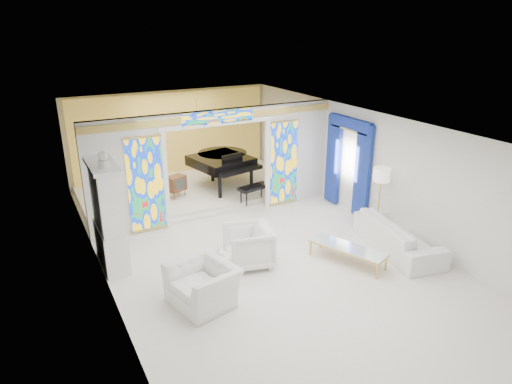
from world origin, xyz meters
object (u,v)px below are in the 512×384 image
china_cabinet (108,216)px  coffee_table (348,248)px  armchair_right (248,246)px  grand_piano (223,160)px  tv_console (176,183)px  armchair_left (203,285)px  sofa (398,235)px

china_cabinet → coffee_table: bearing=-27.1°
china_cabinet → armchair_right: 3.14m
grand_piano → coffee_table: bearing=-96.3°
china_cabinet → tv_console: bearing=49.8°
armchair_left → grand_piano: grand_piano is taller
coffee_table → tv_console: 5.81m
sofa → coffee_table: bearing=99.5°
armchair_left → coffee_table: (3.47, -0.04, -0.04)m
china_cabinet → sofa: 6.69m
armchair_right → sofa: bearing=86.5°
china_cabinet → sofa: china_cabinet is taller
armchair_right → grand_piano: 4.96m
coffee_table → grand_piano: grand_piano is taller
armchair_left → coffee_table: size_ratio=0.67×
armchair_right → sofa: armchair_right is taller
armchair_left → china_cabinet: bearing=-166.0°
armchair_left → tv_console: size_ratio=1.86×
china_cabinet → coffee_table: (4.71, -2.41, -0.80)m
armchair_right → tv_console: (-0.20, 4.39, 0.15)m
armchair_left → tv_console: tv_console is taller
armchair_right → coffee_table: 2.24m
grand_piano → tv_console: size_ratio=4.94×
sofa → grand_piano: (-1.99, 5.73, 0.63)m
armchair_left → tv_console: bearing=153.2°
grand_piano → tv_console: (-1.68, -0.31, -0.40)m
armchair_right → grand_piano: (1.48, 4.70, 0.55)m
armchair_right → sofa: size_ratio=0.39×
armchair_left → sofa: size_ratio=0.48×
china_cabinet → armchair_left: (1.23, -2.37, -0.77)m
sofa → armchair_left: bearing=100.6°
sofa → tv_console: 6.55m
sofa → coffee_table: size_ratio=1.39×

